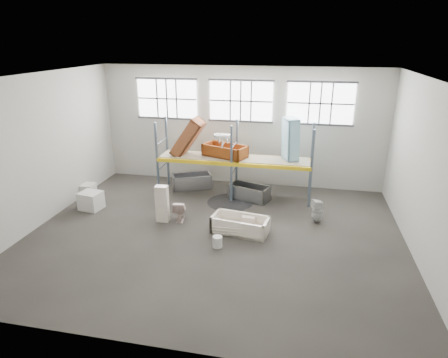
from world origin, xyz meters
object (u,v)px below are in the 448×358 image
(bathtub_beige, at_px, (240,225))
(cistern_tall, at_px, (162,204))
(toilet_white, at_px, (318,211))
(carton_near, at_px, (91,201))
(steel_tub_right, at_px, (249,192))
(toilet_beige, at_px, (180,210))
(bucket, at_px, (217,242))
(rust_tub_flat, at_px, (225,151))
(blue_tub_upright, at_px, (290,139))
(steel_tub_left, at_px, (192,181))

(bathtub_beige, xyz_separation_m, cistern_tall, (-2.78, 0.27, 0.38))
(toilet_white, distance_m, carton_near, 8.29)
(bathtub_beige, relative_size, steel_tub_right, 1.17)
(cistern_tall, distance_m, steel_tub_right, 3.72)
(toilet_beige, bearing_deg, cistern_tall, 13.57)
(bathtub_beige, xyz_separation_m, toilet_beige, (-2.22, 0.48, 0.10))
(bathtub_beige, distance_m, bucket, 1.22)
(toilet_beige, distance_m, toilet_white, 4.78)
(cistern_tall, xyz_separation_m, steel_tub_right, (2.67, 2.56, -0.37))
(toilet_beige, relative_size, toilet_white, 0.87)
(toilet_beige, bearing_deg, toilet_white, -177.75)
(toilet_white, relative_size, rust_tub_flat, 0.48)
(steel_tub_right, relative_size, rust_tub_flat, 0.91)
(toilet_beige, relative_size, blue_tub_upright, 0.45)
(bathtub_beige, height_order, toilet_white, toilet_white)
(rust_tub_flat, height_order, bucket, rust_tub_flat)
(blue_tub_upright, distance_m, bucket, 5.30)
(steel_tub_right, relative_size, carton_near, 2.04)
(rust_tub_flat, bearing_deg, steel_tub_right, -20.54)
(toilet_white, distance_m, rust_tub_flat, 4.39)
(rust_tub_flat, bearing_deg, toilet_white, -28.00)
(steel_tub_left, bearing_deg, steel_tub_right, -16.16)
(toilet_beige, relative_size, steel_tub_left, 0.45)
(bathtub_beige, distance_m, steel_tub_left, 4.47)
(steel_tub_left, bearing_deg, bathtub_beige, -53.13)
(steel_tub_left, height_order, carton_near, carton_near)
(rust_tub_flat, distance_m, blue_tub_upright, 2.61)
(steel_tub_left, relative_size, steel_tub_right, 1.03)
(blue_tub_upright, distance_m, carton_near, 7.88)
(toilet_beige, bearing_deg, bucket, 129.73)
(blue_tub_upright, relative_size, bucket, 4.65)
(cistern_tall, bearing_deg, toilet_beige, 18.28)
(steel_tub_left, xyz_separation_m, steel_tub_right, (2.57, -0.74, -0.01))
(steel_tub_left, bearing_deg, bucket, -65.23)
(steel_tub_right, xyz_separation_m, carton_near, (-5.66, -2.12, 0.04))
(rust_tub_flat, relative_size, bucket, 4.97)
(cistern_tall, distance_m, blue_tub_upright, 5.44)
(rust_tub_flat, bearing_deg, bucket, -81.48)
(toilet_beige, distance_m, carton_near, 3.56)
(cistern_tall, xyz_separation_m, steel_tub_left, (0.10, 3.30, -0.36))
(rust_tub_flat, bearing_deg, bathtub_beige, -70.02)
(toilet_white, distance_m, steel_tub_right, 3.04)
(bathtub_beige, relative_size, rust_tub_flat, 1.06)
(rust_tub_flat, xyz_separation_m, carton_near, (-4.60, -2.52, -1.49))
(cistern_tall, xyz_separation_m, bucket, (2.25, -1.36, -0.48))
(bucket, bearing_deg, bathtub_beige, 64.39)
(toilet_beige, distance_m, cistern_tall, 0.67)
(bathtub_beige, relative_size, toilet_beige, 2.51)
(cistern_tall, bearing_deg, steel_tub_left, 85.69)
(toilet_white, distance_m, bucket, 3.85)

